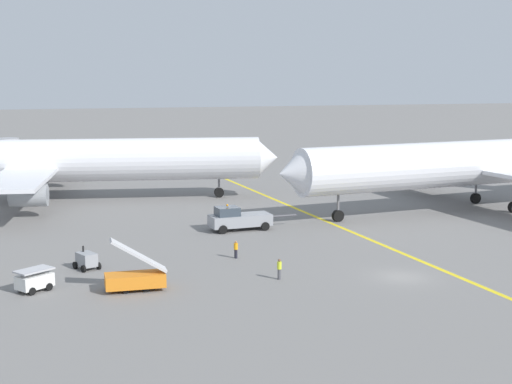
% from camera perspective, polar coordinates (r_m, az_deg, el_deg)
% --- Properties ---
extents(ground_plane, '(600.00, 600.00, 0.00)m').
position_cam_1_polar(ground_plane, '(61.32, 11.18, -6.44)').
color(ground_plane, slate).
extents(taxiway_stripe, '(10.59, 119.62, 0.01)m').
position_cam_1_polar(taxiway_stripe, '(71.48, 10.03, -4.17)').
color(taxiway_stripe, yellow).
rests_on(taxiway_stripe, ground).
extents(airliner_at_gate_left, '(57.70, 40.78, 16.42)m').
position_cam_1_polar(airliner_at_gate_left, '(98.24, -15.43, 2.30)').
color(airliner_at_gate_left, silver).
rests_on(airliner_at_gate_left, ground).
extents(airliner_being_pushed, '(51.63, 40.68, 16.31)m').
position_cam_1_polar(airliner_being_pushed, '(92.42, 16.67, 2.13)').
color(airliner_being_pushed, silver).
rests_on(airliner_being_pushed, ground).
extents(pushback_tug, '(9.73, 3.34, 2.83)m').
position_cam_1_polar(pushback_tug, '(77.59, -1.38, -2.07)').
color(pushback_tug, gray).
rests_on(pushback_tug, ground).
extents(gse_stair_truck_yellow, '(4.67, 2.09, 4.06)m').
position_cam_1_polar(gse_stair_truck_yellow, '(57.11, -9.26, -6.48)').
color(gse_stair_truck_yellow, orange).
rests_on(gse_stair_truck_yellow, ground).
extents(gse_baggage_cart_near_cluster, '(3.14, 2.87, 1.71)m').
position_cam_1_polar(gse_baggage_cart_near_cluster, '(58.59, -16.69, -6.52)').
color(gse_baggage_cart_near_cluster, silver).
rests_on(gse_baggage_cart_near_cluster, ground).
extents(gse_gpu_cart_small, '(2.33, 2.58, 1.90)m').
position_cam_1_polar(gse_gpu_cart_small, '(63.94, -12.91, -5.12)').
color(gse_gpu_cart_small, gray).
rests_on(gse_gpu_cart_small, ground).
extents(ground_crew_wing_walker_right, '(0.36, 0.36, 1.59)m').
position_cam_1_polar(ground_crew_wing_walker_right, '(65.95, -1.56, -4.43)').
color(ground_crew_wing_walker_right, black).
rests_on(ground_crew_wing_walker_right, ground).
extents(ground_crew_ramp_agent_by_cones, '(0.36, 0.36, 1.68)m').
position_cam_1_polar(ground_crew_ramp_agent_by_cones, '(59.31, 1.81, -5.93)').
color(ground_crew_ramp_agent_by_cones, '#4C4C51').
rests_on(ground_crew_ramp_agent_by_cones, ground).
extents(jet_bridge, '(3.84, 16.50, 5.59)m').
position_cam_1_polar(jet_bridge, '(124.77, -18.68, 2.93)').
color(jet_bridge, '#B7B7BC').
rests_on(jet_bridge, ground).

